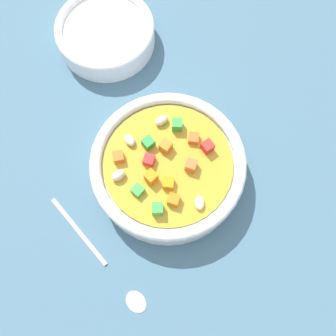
% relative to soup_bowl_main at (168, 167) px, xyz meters
% --- Properties ---
extents(ground_plane, '(1.40, 1.40, 0.02)m').
position_rel_soup_bowl_main_xyz_m(ground_plane, '(0.00, 0.00, -0.04)').
color(ground_plane, '#42667A').
extents(soup_bowl_main, '(0.21, 0.21, 0.06)m').
position_rel_soup_bowl_main_xyz_m(soup_bowl_main, '(0.00, 0.00, 0.00)').
color(soup_bowl_main, white).
rests_on(soup_bowl_main, ground_plane).
extents(spoon, '(0.20, 0.03, 0.01)m').
position_rel_soup_bowl_main_xyz_m(spoon, '(0.04, -0.15, -0.02)').
color(spoon, silver).
rests_on(spoon, ground_plane).
extents(side_bowl_small, '(0.15, 0.15, 0.04)m').
position_rel_soup_bowl_main_xyz_m(side_bowl_small, '(-0.23, 0.09, -0.01)').
color(side_bowl_small, white).
rests_on(side_bowl_small, ground_plane).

